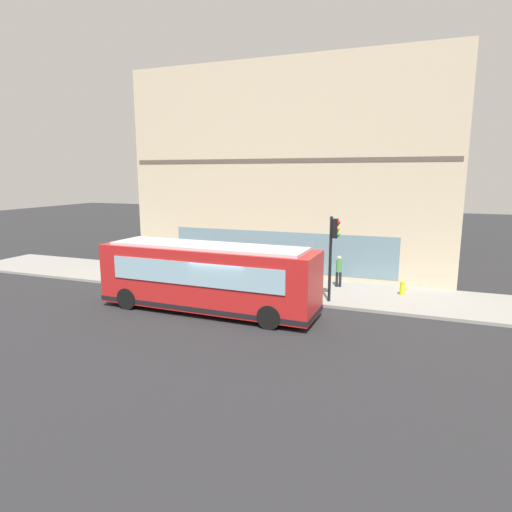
# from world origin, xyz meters

# --- Properties ---
(ground) EXTENTS (120.00, 120.00, 0.00)m
(ground) POSITION_xyz_m (0.00, 0.00, 0.00)
(ground) COLOR #262628
(sidewalk_curb) EXTENTS (4.95, 40.00, 0.15)m
(sidewalk_curb) POSITION_xyz_m (5.08, 0.00, 0.07)
(sidewalk_curb) COLOR gray
(sidewalk_curb) RESTS_ON ground
(building_corner) EXTENTS (7.58, 19.57, 12.58)m
(building_corner) POSITION_xyz_m (11.32, 0.00, 6.28)
(building_corner) COLOR beige
(building_corner) RESTS_ON ground
(city_bus_nearside) EXTENTS (2.81, 10.10, 3.07)m
(city_bus_nearside) POSITION_xyz_m (0.26, 1.06, 1.55)
(city_bus_nearside) COLOR red
(city_bus_nearside) RESTS_ON ground
(traffic_light_near_corner) EXTENTS (0.32, 0.49, 4.07)m
(traffic_light_near_corner) POSITION_xyz_m (3.27, -4.02, 2.99)
(traffic_light_near_corner) COLOR black
(traffic_light_near_corner) RESTS_ON sidewalk_curb
(fire_hydrant) EXTENTS (0.35, 0.35, 0.74)m
(fire_hydrant) POSITION_xyz_m (5.68, -7.14, 0.51)
(fire_hydrant) COLOR gold
(fire_hydrant) RESTS_ON sidewalk_curb
(pedestrian_near_hydrant) EXTENTS (0.32, 0.32, 1.63)m
(pedestrian_near_hydrant) POSITION_xyz_m (3.24, 8.70, 1.08)
(pedestrian_near_hydrant) COLOR black
(pedestrian_near_hydrant) RESTS_ON sidewalk_curb
(pedestrian_near_building_entrance) EXTENTS (0.32, 0.32, 1.70)m
(pedestrian_near_building_entrance) POSITION_xyz_m (6.12, -3.83, 1.13)
(pedestrian_near_building_entrance) COLOR black
(pedestrian_near_building_entrance) RESTS_ON sidewalk_curb
(newspaper_vending_box) EXTENTS (0.44, 0.42, 0.90)m
(newspaper_vending_box) POSITION_xyz_m (4.53, 5.52, 0.60)
(newspaper_vending_box) COLOR #197233
(newspaper_vending_box) RESTS_ON sidewalk_curb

